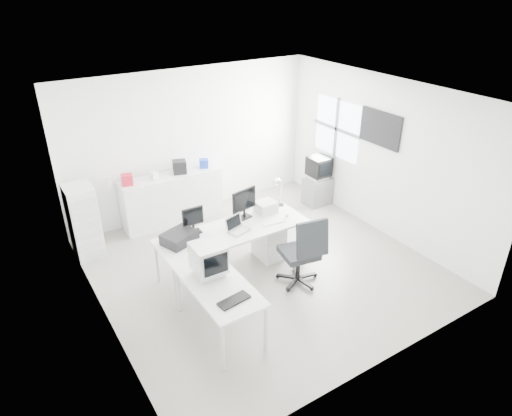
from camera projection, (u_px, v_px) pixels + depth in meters
floor at (263, 267)px, 7.46m from camera, size 5.00×5.00×0.01m
ceiling at (264, 96)px, 6.17m from camera, size 5.00×5.00×0.01m
back_wall at (191, 143)px, 8.69m from camera, size 5.00×0.02×2.80m
left_wall at (94, 235)px, 5.63m from camera, size 0.02×5.00×2.80m
right_wall at (382, 157)px, 8.00m from camera, size 0.02×5.00×2.80m
window at (337, 129)px, 8.80m from camera, size 0.02×1.20×1.10m
wall_picture at (380, 128)px, 7.83m from camera, size 0.04×0.90×0.60m
main_desk at (234, 250)px, 7.21m from camera, size 2.40×0.80×0.75m
side_desk at (219, 307)px, 5.99m from camera, size 0.70×1.40×0.75m
drawer_pedestal at (269, 240)px, 7.62m from camera, size 0.40×0.50×0.60m
inkjet_printer at (179, 238)px, 6.67m from camera, size 0.57×0.51×0.17m
lcd_monitor_small at (193, 221)px, 6.87m from camera, size 0.34×0.20×0.42m
lcd_monitor_large at (244, 204)px, 7.28m from camera, size 0.50×0.28×0.49m
laptop at (239, 225)px, 6.94m from camera, size 0.45×0.46×0.24m
white_keyboard at (273, 222)px, 7.23m from camera, size 0.39×0.15×0.02m
white_mouse at (287, 215)px, 7.40m from camera, size 0.06×0.06×0.06m
laser_printer at (266, 207)px, 7.52m from camera, size 0.34×0.29×0.19m
desk_lamp at (281, 191)px, 7.67m from camera, size 0.20×0.20×0.52m
crt_monitor at (208, 259)px, 5.89m from camera, size 0.43×0.43×0.49m
black_keyboard at (234, 300)px, 5.51m from camera, size 0.43×0.22×0.03m
office_chair at (299, 249)px, 6.85m from camera, size 0.78×0.78×1.16m
tv_cabinet at (317, 191)px, 9.39m from camera, size 0.51×0.42×0.56m
crt_tv at (319, 168)px, 9.16m from camera, size 0.50×0.48×0.45m
sideboard at (172, 198)px, 8.64m from camera, size 1.91×0.48×0.95m
clutter_box_a at (127, 180)px, 7.99m from camera, size 0.23×0.21×0.19m
clutter_box_b at (154, 176)px, 8.25m from camera, size 0.15×0.14×0.12m
clutter_box_c at (180, 167)px, 8.46m from camera, size 0.30×0.28×0.24m
clutter_box_d at (204, 163)px, 8.71m from camera, size 0.21×0.20×0.17m
clutter_bottle at (109, 182)px, 7.87m from camera, size 0.07×0.07×0.22m
filing_cabinet at (84, 222)px, 7.52m from camera, size 0.44×0.53×1.26m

